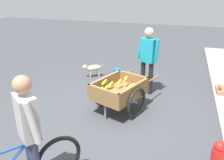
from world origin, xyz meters
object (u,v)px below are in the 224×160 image
object	(u,v)px
fruit_cart	(119,92)
plastic_bucket	(117,73)
vendor_person	(148,55)
apple_crate	(223,93)
cyclist_person	(28,125)
dog	(93,68)

from	to	relation	value
fruit_cart	plastic_bucket	size ratio (longest dim) A/B	7.17
vendor_person	apple_crate	world-z (taller)	vendor_person
plastic_bucket	apple_crate	size ratio (longest dim) A/B	0.57
cyclist_person	vendor_person	bearing A→B (deg)	165.07
fruit_cart	vendor_person	bearing A→B (deg)	159.06
fruit_cart	dog	world-z (taller)	fruit_cart
plastic_bucket	fruit_cart	bearing A→B (deg)	16.70
dog	apple_crate	size ratio (longest dim) A/B	1.27
vendor_person	cyclist_person	world-z (taller)	cyclist_person
cyclist_person	plastic_bucket	xyz separation A→B (m)	(-4.28, -0.05, -0.85)
fruit_cart	vendor_person	world-z (taller)	vendor_person
vendor_person	dog	xyz separation A→B (m)	(-0.63, -1.66, -0.71)
apple_crate	plastic_bucket	bearing A→B (deg)	-101.35
cyclist_person	plastic_bucket	distance (m)	4.36
fruit_cart	plastic_bucket	xyz separation A→B (m)	(-1.89, -0.57, -0.31)
vendor_person	apple_crate	bearing A→B (deg)	98.20
vendor_person	fruit_cart	bearing A→B (deg)	-20.94
dog	apple_crate	xyz separation A→B (m)	(0.37, 3.48, -0.15)
apple_crate	dog	bearing A→B (deg)	-96.01
fruit_cart	vendor_person	distance (m)	1.27
fruit_cart	plastic_bucket	distance (m)	2.00
fruit_cart	vendor_person	size ratio (longest dim) A/B	1.11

